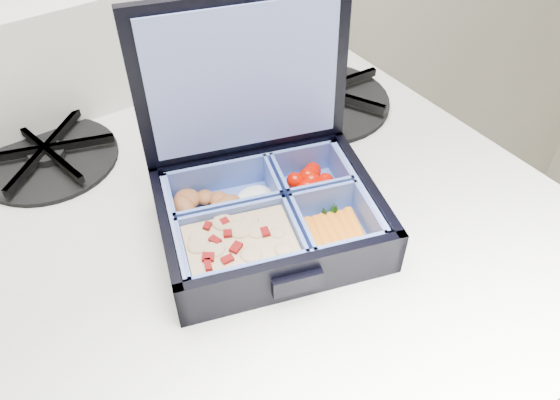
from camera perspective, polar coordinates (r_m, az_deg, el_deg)
bento_box at (r=0.56m, az=-1.06°, el=-1.86°), size 0.26×0.23×0.05m
burner_grate at (r=0.77m, az=4.03°, el=11.00°), size 0.21×0.21×0.03m
burner_grate_rear at (r=0.72m, az=-23.17°, el=4.42°), size 0.21×0.21×0.02m
fork at (r=0.70m, az=-4.31°, el=6.27°), size 0.11×0.15×0.01m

